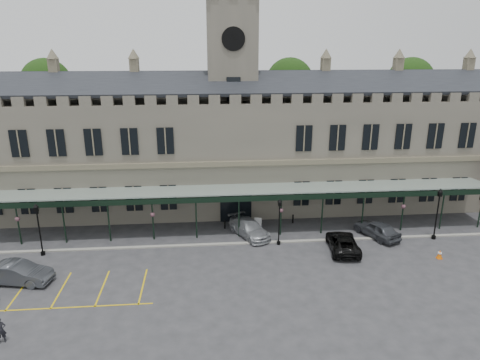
{
  "coord_description": "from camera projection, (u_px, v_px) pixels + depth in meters",
  "views": [
    {
      "loc": [
        -3.14,
        -29.98,
        17.38
      ],
      "look_at": [
        0.0,
        6.0,
        6.0
      ],
      "focal_mm": 32.0,
      "sensor_mm": 36.0,
      "label": 1
    }
  ],
  "objects": [
    {
      "name": "ground",
      "position": [
        247.0,
        274.0,
        33.97
      ],
      "size": [
        140.0,
        140.0,
        0.0
      ],
      "primitive_type": "plane",
      "color": "#2F2F32"
    },
    {
      "name": "station_building",
      "position": [
        232.0,
        149.0,
        47.14
      ],
      "size": [
        60.0,
        10.36,
        17.3
      ],
      "color": "#5C574C",
      "rests_on": "ground"
    },
    {
      "name": "clock_tower",
      "position": [
        232.0,
        88.0,
        45.22
      ],
      "size": [
        5.6,
        5.6,
        24.8
      ],
      "color": "#5C574C",
      "rests_on": "ground"
    },
    {
      "name": "canopy",
      "position": [
        239.0,
        212.0,
        40.34
      ],
      "size": [
        50.0,
        4.1,
        4.3
      ],
      "color": "#8C9E93",
      "rests_on": "ground"
    },
    {
      "name": "kerb",
      "position": [
        240.0,
        243.0,
        39.17
      ],
      "size": [
        60.0,
        0.4,
        0.12
      ],
      "primitive_type": "cube",
      "color": "gray",
      "rests_on": "ground"
    },
    {
      "name": "parking_markings",
      "position": [
        59.0,
        293.0,
        31.38
      ],
      "size": [
        16.0,
        6.0,
        0.01
      ],
      "primitive_type": null,
      "color": "gold",
      "rests_on": "ground"
    },
    {
      "name": "tree_behind_left",
      "position": [
        47.0,
        85.0,
        52.05
      ],
      "size": [
        6.0,
        6.0,
        16.0
      ],
      "color": "#332314",
      "rests_on": "ground"
    },
    {
      "name": "tree_behind_mid",
      "position": [
        289.0,
        83.0,
        54.53
      ],
      "size": [
        6.0,
        6.0,
        16.0
      ],
      "color": "#332314",
      "rests_on": "ground"
    },
    {
      "name": "tree_behind_right",
      "position": [
        410.0,
        82.0,
        55.86
      ],
      "size": [
        6.0,
        6.0,
        16.0
      ],
      "color": "#332314",
      "rests_on": "ground"
    },
    {
      "name": "lamp_post_left",
      "position": [
        39.0,
        225.0,
        36.27
      ],
      "size": [
        0.45,
        0.45,
        4.78
      ],
      "color": "black",
      "rests_on": "ground"
    },
    {
      "name": "lamp_post_mid",
      "position": [
        279.0,
        218.0,
        38.34
      ],
      "size": [
        0.42,
        0.42,
        4.43
      ],
      "color": "black",
      "rests_on": "ground"
    },
    {
      "name": "lamp_post_right",
      "position": [
        438.0,
        209.0,
        39.35
      ],
      "size": [
        0.47,
        0.47,
        5.01
      ],
      "color": "black",
      "rests_on": "ground"
    },
    {
      "name": "traffic_cone",
      "position": [
        440.0,
        254.0,
        36.43
      ],
      "size": [
        0.49,
        0.49,
        0.78
      ],
      "rotation": [
        0.0,
        0.0,
        -0.04
      ],
      "color": "#EE6307",
      "rests_on": "ground"
    },
    {
      "name": "sign_board",
      "position": [
        258.0,
        224.0,
        42.15
      ],
      "size": [
        0.7,
        0.26,
        1.22
      ],
      "rotation": [
        0.0,
        0.0,
        -0.3
      ],
      "color": "black",
      "rests_on": "ground"
    },
    {
      "name": "bollard_left",
      "position": [
        225.0,
        224.0,
        42.37
      ],
      "size": [
        0.15,
        0.15,
        0.87
      ],
      "primitive_type": "cylinder",
      "color": "black",
      "rests_on": "ground"
    },
    {
      "name": "bollard_right",
      "position": [
        293.0,
        219.0,
        43.7
      ],
      "size": [
        0.16,
        0.16,
        0.89
      ],
      "primitive_type": "cylinder",
      "color": "black",
      "rests_on": "ground"
    },
    {
      "name": "car_left_b",
      "position": [
        18.0,
        273.0,
        32.54
      ],
      "size": [
        5.33,
        2.71,
        1.67
      ],
      "primitive_type": "imported",
      "rotation": [
        0.0,
        0.0,
        1.38
      ],
      "color": "#3B3D43",
      "rests_on": "ground"
    },
    {
      "name": "car_taxi",
      "position": [
        249.0,
        228.0,
        40.71
      ],
      "size": [
        4.21,
        5.68,
        1.53
      ],
      "primitive_type": "imported",
      "rotation": [
        0.0,
        0.0,
        0.45
      ],
      "color": "#A1A4A9",
      "rests_on": "ground"
    },
    {
      "name": "car_van",
      "position": [
        343.0,
        243.0,
        37.81
      ],
      "size": [
        2.99,
        5.47,
        1.45
      ],
      "primitive_type": "imported",
      "rotation": [
        0.0,
        0.0,
        3.03
      ],
      "color": "black",
      "rests_on": "ground"
    },
    {
      "name": "car_right_a",
      "position": [
        377.0,
        229.0,
        40.4
      ],
      "size": [
        3.71,
        5.1,
        1.62
      ],
      "primitive_type": "imported",
      "rotation": [
        0.0,
        0.0,
        3.57
      ],
      "color": "#3B3D43",
      "rests_on": "ground"
    },
    {
      "name": "person_a",
      "position": [
        1.0,
        330.0,
        25.98
      ],
      "size": [
        0.73,
        0.62,
        1.69
      ],
      "primitive_type": "imported",
      "rotation": [
        0.0,
        0.0,
        0.42
      ],
      "color": "black",
      "rests_on": "ground"
    }
  ]
}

